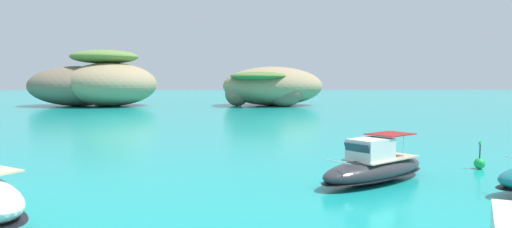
{
  "coord_description": "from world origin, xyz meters",
  "views": [
    {
      "loc": [
        -1.71,
        -7.45,
        4.62
      ],
      "look_at": [
        -0.52,
        17.46,
        2.78
      ],
      "focal_mm": 32.95,
      "sensor_mm": 36.0,
      "label": 1
    }
  ],
  "objects_px": {
    "islet_small": "(271,86)",
    "channel_buoy": "(480,162)",
    "islet_large": "(98,85)",
    "motorboat_charcoal": "(374,167)"
  },
  "relations": [
    {
      "from": "motorboat_charcoal",
      "to": "channel_buoy",
      "type": "height_order",
      "value": "motorboat_charcoal"
    },
    {
      "from": "islet_small",
      "to": "channel_buoy",
      "type": "relative_size",
      "value": 12.26
    },
    {
      "from": "islet_large",
      "to": "motorboat_charcoal",
      "type": "bearing_deg",
      "value": -64.55
    },
    {
      "from": "islet_large",
      "to": "motorboat_charcoal",
      "type": "relative_size",
      "value": 3.77
    },
    {
      "from": "islet_small",
      "to": "motorboat_charcoal",
      "type": "bearing_deg",
      "value": -90.28
    },
    {
      "from": "islet_large",
      "to": "islet_small",
      "type": "relative_size",
      "value": 1.37
    },
    {
      "from": "islet_large",
      "to": "islet_small",
      "type": "xyz_separation_m",
      "value": [
        30.5,
        -1.01,
        -0.29
      ]
    },
    {
      "from": "islet_small",
      "to": "channel_buoy",
      "type": "height_order",
      "value": "islet_small"
    },
    {
      "from": "islet_large",
      "to": "channel_buoy",
      "type": "distance_m",
      "value": 70.89
    },
    {
      "from": "islet_large",
      "to": "channel_buoy",
      "type": "xyz_separation_m",
      "value": [
        36.58,
        -60.63,
        -3.38
      ]
    }
  ]
}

